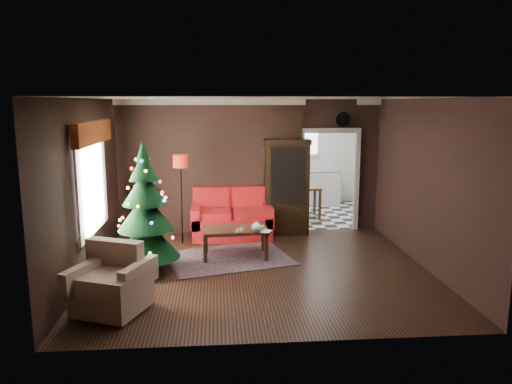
{
  "coord_description": "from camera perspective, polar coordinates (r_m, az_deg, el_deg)",
  "views": [
    {
      "loc": [
        -0.7,
        -7.72,
        2.74
      ],
      "look_at": [
        0.0,
        0.9,
        1.15
      ],
      "focal_mm": 34.42,
      "sensor_mm": 36.0,
      "label": 1
    }
  ],
  "objects": [
    {
      "name": "cup_a",
      "position": [
        8.55,
        -1.7,
        -4.39
      ],
      "size": [
        0.07,
        0.07,
        0.05
      ],
      "primitive_type": "cylinder",
      "rotation": [
        0.0,
        0.0,
        0.02
      ],
      "color": "white",
      "rests_on": "coffee_table"
    },
    {
      "name": "loveseat",
      "position": [
        10.03,
        -2.81,
        -2.5
      ],
      "size": [
        1.7,
        0.9,
        1.0
      ],
      "primitive_type": null,
      "color": "maroon",
      "rests_on": "ground"
    },
    {
      "name": "kitchen_window",
      "position": [
        13.43,
        5.69,
        5.93
      ],
      "size": [
        0.7,
        0.06,
        0.7
      ],
      "primitive_type": "cube",
      "color": "white",
      "rests_on": "ground"
    },
    {
      "name": "armchair",
      "position": [
        6.8,
        -16.48,
        -9.65
      ],
      "size": [
        1.11,
        1.11,
        0.87
      ],
      "primitive_type": null,
      "rotation": [
        0.0,
        0.0,
        -0.39
      ],
      "color": "tan",
      "rests_on": "ground"
    },
    {
      "name": "kitchen_counter",
      "position": [
        13.34,
        5.78,
        0.49
      ],
      "size": [
        1.8,
        0.6,
        0.9
      ],
      "primitive_type": "cube",
      "color": "silver",
      "rests_on": "ground"
    },
    {
      "name": "wall_clock",
      "position": [
        10.52,
        10.06,
        8.3
      ],
      "size": [
        0.32,
        0.32,
        0.06
      ],
      "primitive_type": "cylinder",
      "color": "white",
      "rests_on": "wall_back"
    },
    {
      "name": "teapot",
      "position": [
        8.49,
        0.03,
        -4.09
      ],
      "size": [
        0.2,
        0.2,
        0.17
      ],
      "primitive_type": null,
      "rotation": [
        0.0,
        0.0,
        -0.1
      ],
      "color": "white",
      "rests_on": "coffee_table"
    },
    {
      "name": "left_window",
      "position": [
        8.28,
        -18.64,
        0.89
      ],
      "size": [
        0.05,
        1.6,
        1.4
      ],
      "primitive_type": "cube",
      "color": "white",
      "rests_on": "wall_left"
    },
    {
      "name": "floor",
      "position": [
        8.23,
        0.52,
        -9.05
      ],
      "size": [
        5.5,
        5.5,
        0.0
      ],
      "primitive_type": "plane",
      "color": "black",
      "rests_on": "ground"
    },
    {
      "name": "rug",
      "position": [
        8.8,
        -3.13,
        -7.7
      ],
      "size": [
        2.42,
        2.02,
        0.01
      ],
      "primitive_type": "cube",
      "rotation": [
        0.0,
        0.0,
        0.27
      ],
      "color": "#452F3D",
      "rests_on": "ground"
    },
    {
      "name": "wall_front",
      "position": [
        5.44,
        2.92,
        -3.88
      ],
      "size": [
        5.5,
        0.0,
        5.5
      ],
      "primitive_type": "plane",
      "rotation": [
        -1.57,
        0.0,
        0.0
      ],
      "color": "black",
      "rests_on": "ground"
    },
    {
      "name": "wall_left",
      "position": [
        8.1,
        -19.22,
        0.3
      ],
      "size": [
        0.0,
        5.5,
        5.5
      ],
      "primitive_type": "plane",
      "rotation": [
        1.57,
        0.0,
        1.57
      ],
      "color": "black",
      "rests_on": "ground"
    },
    {
      "name": "wall_right",
      "position": [
        8.57,
        19.18,
        0.83
      ],
      "size": [
        0.0,
        5.5,
        5.5
      ],
      "primitive_type": "plane",
      "rotation": [
        1.57,
        0.0,
        -1.57
      ],
      "color": "black",
      "rests_on": "ground"
    },
    {
      "name": "book",
      "position": [
        8.5,
        0.73,
        -3.93
      ],
      "size": [
        0.15,
        0.07,
        0.21
      ],
      "primitive_type": "imported",
      "rotation": [
        0.0,
        0.0,
        -0.4
      ],
      "color": "gray",
      "rests_on": "coffee_table"
    },
    {
      "name": "doorway",
      "position": [
        10.64,
        8.46,
        1.16
      ],
      "size": [
        1.1,
        0.1,
        2.1
      ],
      "primitive_type": null,
      "color": "silver",
      "rests_on": "ground"
    },
    {
      "name": "painting",
      "position": [
        10.29,
        3.49,
        7.67
      ],
      "size": [
        0.62,
        0.05,
        0.52
      ],
      "primitive_type": "cube",
      "color": "tan",
      "rests_on": "wall_back"
    },
    {
      "name": "coffee_table",
      "position": [
        8.82,
        -2.43,
        -5.85
      ],
      "size": [
        1.19,
        0.77,
        0.52
      ],
      "primitive_type": null,
      "rotation": [
        0.0,
        0.0,
        0.07
      ],
      "color": "black",
      "rests_on": "rug"
    },
    {
      "name": "curio_cabinet",
      "position": [
        10.26,
        3.56,
        0.35
      ],
      "size": [
        0.9,
        0.45,
        1.9
      ],
      "primitive_type": null,
      "color": "black",
      "rests_on": "ground"
    },
    {
      "name": "cup_b",
      "position": [
        8.48,
        -2.17,
        -4.5
      ],
      "size": [
        0.07,
        0.07,
        0.06
      ],
      "primitive_type": "cylinder",
      "rotation": [
        0.0,
        0.0,
        0.07
      ],
      "color": "white",
      "rests_on": "coffee_table"
    },
    {
      "name": "christmas_tree",
      "position": [
        8.08,
        -12.74,
        -1.92
      ],
      "size": [
        1.14,
        1.14,
        2.06
      ],
      "primitive_type": null,
      "rotation": [
        0.0,
        0.0,
        0.06
      ],
      "color": "black",
      "rests_on": "ground"
    },
    {
      "name": "floor_lamp",
      "position": [
        9.63,
        -8.65,
        -1.15
      ],
      "size": [
        0.35,
        0.35,
        1.84
      ],
      "primitive_type": null,
      "rotation": [
        0.0,
        0.0,
        0.13
      ],
      "color": "black",
      "rests_on": "ground"
    },
    {
      "name": "valance",
      "position": [
        8.17,
        -18.42,
        6.58
      ],
      "size": [
        0.12,
        2.1,
        0.35
      ],
      "primitive_type": "cube",
      "color": "maroon",
      "rests_on": "wall_left"
    },
    {
      "name": "ceiling",
      "position": [
        7.76,
        0.55,
        10.85
      ],
      "size": [
        5.5,
        5.5,
        0.0
      ],
      "primitive_type": "plane",
      "rotation": [
        3.14,
        0.0,
        0.0
      ],
      "color": "white",
      "rests_on": "ground"
    },
    {
      "name": "kitchen_floor",
      "position": [
        12.28,
        6.75,
        -2.54
      ],
      "size": [
        3.0,
        3.0,
        0.0
      ],
      "primitive_type": "plane",
      "color": "white",
      "rests_on": "ground"
    },
    {
      "name": "kitchen_table",
      "position": [
        11.85,
        5.65,
        -1.14
      ],
      "size": [
        0.7,
        0.7,
        0.75
      ],
      "primitive_type": null,
      "color": "#542D16",
      "rests_on": "ground"
    },
    {
      "name": "wall_back",
      "position": [
        10.34,
        -0.72,
        2.97
      ],
      "size": [
        5.5,
        0.0,
        5.5
      ],
      "primitive_type": "plane",
      "rotation": [
        1.57,
        0.0,
        0.0
      ],
      "color": "black",
      "rests_on": "ground"
    }
  ]
}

